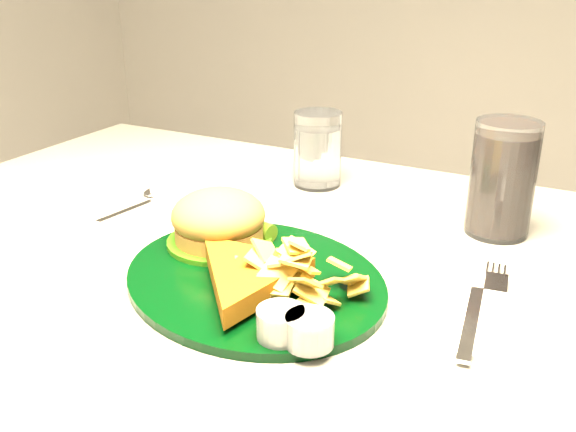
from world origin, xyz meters
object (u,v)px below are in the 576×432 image
(dinner_plate, at_px, (254,254))
(cola_glass, at_px, (503,179))
(fork_napkin, at_px, (473,317))
(water_glass, at_px, (318,149))

(dinner_plate, relative_size, cola_glass, 2.14)
(cola_glass, xyz_separation_m, fork_napkin, (0.02, -0.24, -0.07))
(dinner_plate, height_order, cola_glass, cola_glass)
(water_glass, bearing_deg, cola_glass, -11.64)
(dinner_plate, xyz_separation_m, cola_glass, (0.22, 0.27, 0.04))
(cola_glass, bearing_deg, water_glass, 168.36)
(water_glass, distance_m, fork_napkin, 0.44)
(dinner_plate, bearing_deg, fork_napkin, 32.14)
(water_glass, bearing_deg, dinner_plate, -76.85)
(dinner_plate, bearing_deg, water_glass, 127.84)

